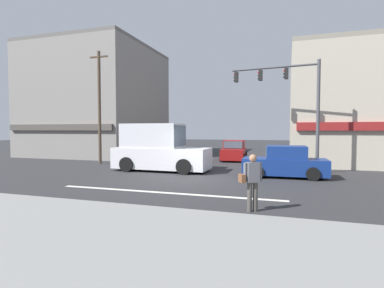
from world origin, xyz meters
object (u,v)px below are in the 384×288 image
(sedan_crossing_rightbound, at_px, (285,163))
(utility_pole_near_left, at_px, (99,106))
(pedestrian_foreground_with_bag, at_px, (252,179))
(sedan_crossing_center, at_px, (234,151))
(traffic_light_mast, at_px, (293,96))
(box_truck_approaching_near, at_px, (158,149))

(sedan_crossing_rightbound, bearing_deg, utility_pole_near_left, 168.74)
(pedestrian_foreground_with_bag, bearing_deg, sedan_crossing_rightbound, 83.04)
(utility_pole_near_left, xyz_separation_m, sedan_crossing_center, (8.71, 5.25, -3.40))
(utility_pole_near_left, bearing_deg, pedestrian_foreground_with_bag, -39.00)
(sedan_crossing_center, relative_size, sedan_crossing_rightbound, 1.01)
(traffic_light_mast, bearing_deg, box_truck_approaching_near, -166.97)
(utility_pole_near_left, height_order, sedan_crossing_center, utility_pole_near_left)
(utility_pole_near_left, relative_size, box_truck_approaching_near, 1.41)
(utility_pole_near_left, height_order, traffic_light_mast, utility_pole_near_left)
(box_truck_approaching_near, bearing_deg, pedestrian_foreground_with_bag, -49.46)
(utility_pole_near_left, distance_m, sedan_crossing_rightbound, 13.30)
(sedan_crossing_rightbound, relative_size, pedestrian_foreground_with_bag, 2.49)
(traffic_light_mast, bearing_deg, sedan_crossing_rightbound, -100.93)
(sedan_crossing_center, bearing_deg, pedestrian_foreground_with_bag, -78.35)
(traffic_light_mast, distance_m, pedestrian_foreground_with_bag, 9.68)
(sedan_crossing_center, height_order, sedan_crossing_rightbound, same)
(sedan_crossing_center, bearing_deg, sedan_crossing_rightbound, -63.32)
(utility_pole_near_left, distance_m, pedestrian_foreground_with_bag, 15.45)
(box_truck_approaching_near, bearing_deg, sedan_crossing_center, 67.02)
(box_truck_approaching_near, relative_size, pedestrian_foreground_with_bag, 3.37)
(utility_pole_near_left, relative_size, sedan_crossing_rightbound, 1.91)
(traffic_light_mast, relative_size, sedan_crossing_rightbound, 1.49)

